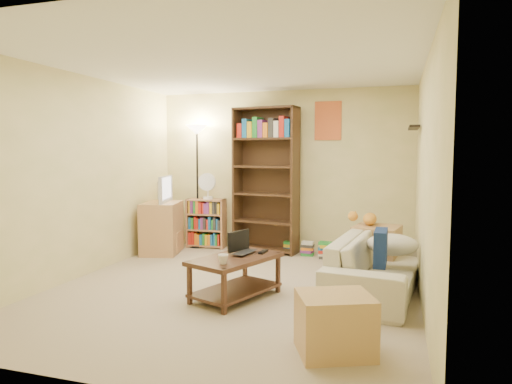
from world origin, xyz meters
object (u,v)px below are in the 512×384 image
Objects in this scene: floor_lamp at (197,150)px; desk_fan at (207,185)px; television at (161,189)px; tv_stand at (162,228)px; end_cabinet at (335,324)px; tall_bookshelf at (266,176)px; sofa at (377,264)px; tabby_cat at (367,218)px; side_table at (376,250)px; laptop at (249,253)px; mug at (223,259)px; coffee_table at (236,271)px; short_bookshelf at (206,223)px.

desk_fan is at bearing -12.34° from floor_lamp.
desk_fan is at bearing -59.00° from television.
floor_lamp is at bearing 167.66° from desk_fan.
tv_stand is 4.09m from end_cabinet.
tall_bookshelf is at bearing -84.19° from television.
tall_bookshelf is at bearing 55.28° from sofa.
end_cabinet is at bearing -57.61° from tall_bookshelf.
floor_lamp is (-2.73, 0.75, 0.89)m from tabby_cat.
tall_bookshelf is 3.64× the size of side_table.
laptop is at bearing -143.48° from television.
television is at bearing 131.27° from mug.
tall_bookshelf is 1.23m from floor_lamp.
television is 0.36× the size of floor_lamp.
coffee_table is at bearing -57.29° from floor_lamp.
short_bookshelf reaches higher than end_cabinet.
tabby_cat is at bearing 88.45° from end_cabinet.
tv_stand reaches higher than coffee_table.
laptop is 0.49× the size of tv_stand.
laptop is 2.29m from tall_bookshelf.
floor_lamp is (-1.47, 2.64, 1.09)m from mug.
short_bookshelf is 1.19m from floor_lamp.
tv_stand is 0.99m from desk_fan.
floor_lamp reaches higher than mug.
desk_fan is at bearing 126.84° from end_cabinet.
television is at bearing 61.19° from laptop.
coffee_table is (-1.25, -1.56, -0.40)m from tabby_cat.
sofa is at bearing -78.22° from tabby_cat.
laptop is 2.51m from tv_stand.
sofa is 2.78× the size of tv_stand.
desk_fan is 2.89m from side_table.
floor_lamp is (0.34, 0.57, 1.19)m from tv_stand.
end_cabinet reaches higher than coffee_table.
floor_lamp is (-2.91, 1.58, 1.28)m from sofa.
laptop is at bearing -60.08° from short_bookshelf.
tall_bookshelf is 1.28m from short_bookshelf.
mug is 2.76m from tv_stand.
end_cabinet is at bearing 178.97° from sofa.
end_cabinet is (-0.07, -2.59, -0.46)m from tabby_cat.
side_table is at bearing -18.73° from tv_stand.
tabby_cat is at bearing -15.65° from desk_fan.
tabby_cat is 1.15× the size of desk_fan.
coffee_table is at bearing -57.42° from tv_stand.
side_table is 2.50m from end_cabinet.
laptop reaches higher than end_cabinet.
tv_stand is 1.27× the size of side_table.
sofa is 2.74× the size of short_bookshelf.
short_bookshelf is at bearing 162.70° from side_table.
tv_stand is 3.22m from side_table.
short_bookshelf is (-1.44, 2.17, -0.06)m from laptop.
tv_stand is at bearing 176.66° from tabby_cat.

